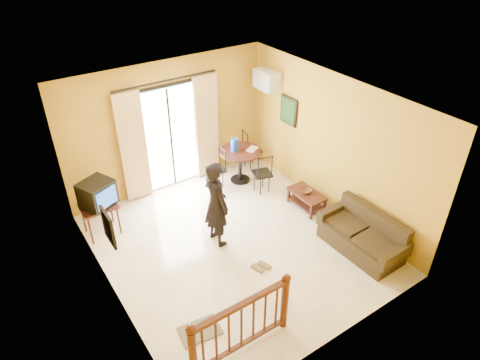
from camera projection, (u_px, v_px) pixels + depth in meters
ground at (235, 244)px, 7.91m from camera, size 5.00×5.00×0.00m
room_shell at (234, 165)px, 6.98m from camera, size 5.00×5.00×5.00m
balcony_door at (171, 137)px, 8.96m from camera, size 2.25×0.14×2.46m
tv_table at (99, 209)px, 7.89m from camera, size 0.64×0.54×0.64m
television at (97, 194)px, 7.73m from camera, size 0.70×0.67×0.49m
picture_left at (108, 227)px, 5.89m from camera, size 0.05×0.42×0.52m
dining_table at (240, 157)px, 9.42m from camera, size 0.91×0.91×0.76m
water_jug at (234, 145)px, 9.23m from camera, size 0.16×0.16×0.30m
serving_tray at (252, 149)px, 9.37m from camera, size 0.33×0.28×0.02m
dining_chairs at (243, 181)px, 9.71m from camera, size 1.62×1.46×0.95m
air_conditioner at (266, 80)px, 9.08m from camera, size 0.31×0.60×0.40m
botanical_print at (289, 111)px, 8.96m from camera, size 0.05×0.50×0.60m
coffee_table at (306, 198)px, 8.75m from camera, size 0.44×0.80×0.36m
bowl at (306, 191)px, 8.68m from camera, size 0.25×0.25×0.07m
sofa at (363, 236)px, 7.66m from camera, size 0.76×1.60×0.76m
standing_person at (216, 204)px, 7.55m from camera, size 0.43×0.63×1.68m
stair_balustrade at (241, 323)px, 5.74m from camera, size 1.63×0.13×1.04m
doormat at (200, 331)px, 6.30m from camera, size 0.65×0.47×0.02m
sandals at (261, 267)px, 7.40m from camera, size 0.31×0.27×0.03m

